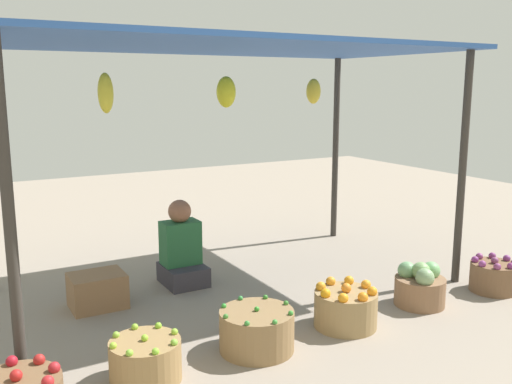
{
  "coord_description": "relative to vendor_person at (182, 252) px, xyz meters",
  "views": [
    {
      "loc": [
        -2.2,
        -4.36,
        1.8
      ],
      "look_at": [
        0.0,
        -0.48,
        0.95
      ],
      "focal_mm": 39.49,
      "sensor_mm": 36.0,
      "label": 1
    }
  ],
  "objects": [
    {
      "name": "ground_plane",
      "position": [
        0.35,
        -0.29,
        -0.3
      ],
      "size": [
        14.0,
        14.0,
        0.0
      ],
      "primitive_type": "plane",
      "color": "gray"
    },
    {
      "name": "market_stall_structure",
      "position": [
        0.35,
        -0.28,
        1.7
      ],
      "size": [
        4.06,
        2.16,
        2.14
      ],
      "color": "#38332D",
      "rests_on": "ground"
    },
    {
      "name": "vendor_person",
      "position": [
        0.0,
        0.0,
        0.0
      ],
      "size": [
        0.36,
        0.44,
        0.78
      ],
      "color": "#39363F",
      "rests_on": "ground"
    },
    {
      "name": "basket_limes",
      "position": [
        -0.86,
        -1.52,
        -0.17
      ],
      "size": [
        0.44,
        0.44,
        0.3
      ],
      "color": "#9C7949",
      "rests_on": "ground"
    },
    {
      "name": "basket_green_chilies",
      "position": [
        -0.06,
        -1.5,
        -0.16
      ],
      "size": [
        0.52,
        0.52,
        0.32
      ],
      "color": "olive",
      "rests_on": "ground"
    },
    {
      "name": "basket_oranges",
      "position": [
        0.71,
        -1.5,
        -0.15
      ],
      "size": [
        0.47,
        0.47,
        0.34
      ],
      "color": "#9A7C4F",
      "rests_on": "ground"
    },
    {
      "name": "basket_cabbages",
      "position": [
        1.51,
        -1.47,
        -0.14
      ],
      "size": [
        0.41,
        0.41,
        0.37
      ],
      "color": "#866144",
      "rests_on": "ground"
    },
    {
      "name": "basket_purple_onions",
      "position": [
        2.32,
        -1.55,
        -0.16
      ],
      "size": [
        0.4,
        0.4,
        0.31
      ],
      "color": "brown",
      "rests_on": "ground"
    },
    {
      "name": "wooden_crate_near_vendor",
      "position": [
        -0.82,
        -0.19,
        -0.16
      ],
      "size": [
        0.43,
        0.35,
        0.28
      ],
      "primitive_type": "cube",
      "color": "#906947",
      "rests_on": "ground"
    }
  ]
}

